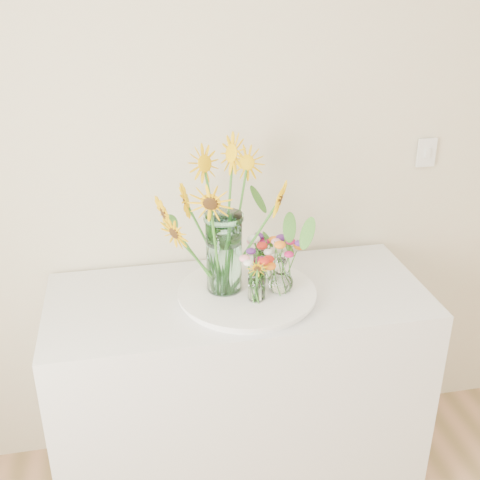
{
  "coord_description": "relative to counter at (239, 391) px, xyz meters",
  "views": [
    {
      "loc": [
        -0.76,
        0.04,
        2.02
      ],
      "look_at": [
        -0.39,
        1.9,
        1.13
      ],
      "focal_mm": 45.0,
      "sensor_mm": 36.0,
      "label": 1
    }
  ],
  "objects": [
    {
      "name": "wildflower_posy_b",
      "position": [
        0.15,
        -0.05,
        0.59
      ],
      "size": [
        0.2,
        0.2,
        0.22
      ],
      "primitive_type": null,
      "color": "orange",
      "rests_on": "tray"
    },
    {
      "name": "tray",
      "position": [
        0.03,
        -0.03,
        0.46
      ],
      "size": [
        0.48,
        0.48,
        0.02
      ],
      "primitive_type": "cylinder",
      "color": "white",
      "rests_on": "counter"
    },
    {
      "name": "wildflower_posy_a",
      "position": [
        0.05,
        -0.09,
        0.57
      ],
      "size": [
        0.17,
        0.17,
        0.2
      ],
      "primitive_type": null,
      "color": "orange",
      "rests_on": "tray"
    },
    {
      "name": "small_vase_b",
      "position": [
        0.15,
        -0.05,
        0.54
      ],
      "size": [
        0.09,
        0.09,
        0.13
      ],
      "primitive_type": null,
      "rotation": [
        0.0,
        0.0,
        0.01
      ],
      "color": "white",
      "rests_on": "tray"
    },
    {
      "name": "mason_jar",
      "position": [
        -0.05,
        0.0,
        0.62
      ],
      "size": [
        0.16,
        0.16,
        0.3
      ],
      "primitive_type": "cylinder",
      "rotation": [
        0.0,
        0.0,
        -0.31
      ],
      "color": "#BBFCE8",
      "rests_on": "tray"
    },
    {
      "name": "counter",
      "position": [
        0.0,
        0.0,
        0.0
      ],
      "size": [
        1.4,
        0.6,
        0.9
      ],
      "primitive_type": "cube",
      "color": "white",
      "rests_on": "ground_plane"
    },
    {
      "name": "sunflower_bouquet",
      "position": [
        -0.05,
        0.0,
        0.76
      ],
      "size": [
        0.99,
        0.99,
        0.56
      ],
      "primitive_type": null,
      "rotation": [
        0.0,
        0.0,
        -0.31
      ],
      "color": "#FABB05",
      "rests_on": "tray"
    },
    {
      "name": "wildflower_posy_c",
      "position": [
        0.1,
        0.06,
        0.58
      ],
      "size": [
        0.19,
        0.19,
        0.2
      ],
      "primitive_type": null,
      "color": "orange",
      "rests_on": "tray"
    },
    {
      "name": "small_vase_c",
      "position": [
        0.1,
        0.06,
        0.53
      ],
      "size": [
        0.08,
        0.08,
        0.11
      ],
      "primitive_type": "cylinder",
      "rotation": [
        0.0,
        0.0,
        -0.19
      ],
      "color": "white",
      "rests_on": "tray"
    },
    {
      "name": "small_vase_a",
      "position": [
        0.05,
        -0.09,
        0.53
      ],
      "size": [
        0.07,
        0.07,
        0.11
      ],
      "primitive_type": "cylinder",
      "rotation": [
        0.0,
        0.0,
        0.12
      ],
      "color": "white",
      "rests_on": "tray"
    }
  ]
}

